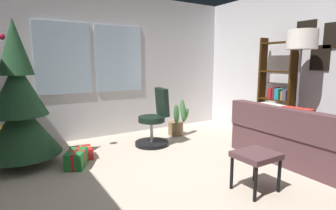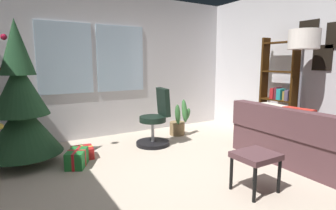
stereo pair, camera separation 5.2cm
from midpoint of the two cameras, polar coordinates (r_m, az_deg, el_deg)
ground_plane at (r=3.19m, az=5.19°, el=-17.47°), size 4.93×5.03×0.10m
wall_back_with_windows at (r=5.13m, az=-12.45°, el=8.27°), size 4.93×0.12×2.63m
wall_right_with_frames at (r=4.82m, az=30.30°, el=7.17°), size 0.12×5.03×2.63m
couch at (r=4.16m, az=29.74°, el=-7.36°), size 1.65×2.07×0.79m
footstool at (r=3.03m, az=17.88°, el=-10.81°), size 0.43×0.38×0.43m
holiday_tree at (r=3.99m, az=-29.56°, el=-0.41°), size 0.98×0.98×2.38m
gift_box_red at (r=4.11m, az=-18.44°, el=-9.76°), size 0.32×0.33×0.16m
gift_box_green at (r=3.80m, az=-19.47°, el=-10.84°), size 0.37×0.42×0.23m
office_chair at (r=4.46m, az=-3.23°, el=-3.94°), size 0.56×0.56×0.96m
bookshelf at (r=4.96m, az=21.90°, el=1.78°), size 0.18×0.64×1.81m
floor_lamp at (r=4.44m, az=26.42°, el=11.26°), size 0.43×0.43×1.85m
potted_plant at (r=5.08m, az=1.78°, el=-3.90°), size 0.45×0.39×0.70m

